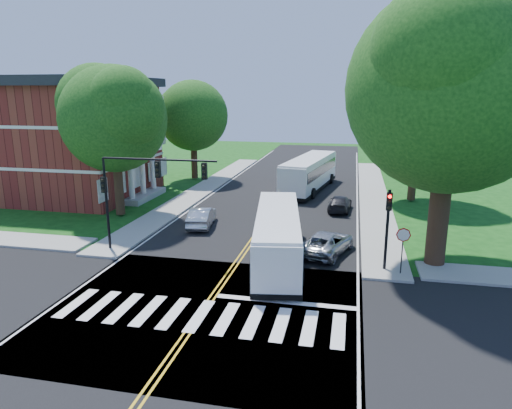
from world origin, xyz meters
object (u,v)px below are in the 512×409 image
(bus_follow, at_px, (309,173))
(signal_ne, at_px, (388,219))
(signal_nw, at_px, (141,182))
(hatchback, at_px, (202,217))
(bus_lead, at_px, (277,235))
(suv, at_px, (327,243))
(dark_sedan, at_px, (340,203))

(bus_follow, bearing_deg, signal_ne, 115.91)
(signal_nw, xyz_separation_m, hatchback, (1.56, 6.15, -3.66))
(bus_lead, xyz_separation_m, suv, (2.72, 1.84, -0.86))
(signal_ne, distance_m, bus_lead, 6.16)
(signal_nw, xyz_separation_m, suv, (10.79, 2.26, -3.70))
(hatchback, relative_size, suv, 0.89)
(bus_lead, relative_size, bus_follow, 0.90)
(signal_nw, bearing_deg, hatchback, 75.76)
(bus_lead, relative_size, dark_sedan, 2.73)
(bus_follow, bearing_deg, dark_sedan, 122.30)
(hatchback, distance_m, dark_sedan, 11.75)
(bus_follow, relative_size, hatchback, 2.96)
(hatchback, bearing_deg, signal_ne, 145.45)
(bus_lead, xyz_separation_m, dark_sedan, (3.15, 12.40, -0.92))
(signal_nw, distance_m, dark_sedan, 17.45)
(signal_nw, distance_m, bus_follow, 22.23)
(suv, bearing_deg, signal_ne, 162.64)
(signal_ne, bearing_deg, signal_nw, -179.95)
(hatchback, bearing_deg, bus_lead, 130.30)
(bus_lead, distance_m, hatchback, 8.71)
(signal_ne, bearing_deg, hatchback, 153.85)
(signal_nw, distance_m, bus_lead, 8.57)
(signal_ne, xyz_separation_m, bus_lead, (-5.98, 0.41, -1.43))
(signal_nw, xyz_separation_m, bus_follow, (7.94, 20.59, -2.67))
(bus_follow, xyz_separation_m, suv, (2.85, -18.33, -1.03))
(suv, relative_size, dark_sedan, 1.15)
(bus_lead, xyz_separation_m, bus_follow, (-0.14, 20.17, 0.17))
(hatchback, height_order, suv, hatchback)
(bus_lead, distance_m, suv, 3.39)
(signal_nw, bearing_deg, signal_ne, 0.05)
(signal_ne, height_order, suv, signal_ne)
(bus_follow, bearing_deg, bus_lead, 99.74)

